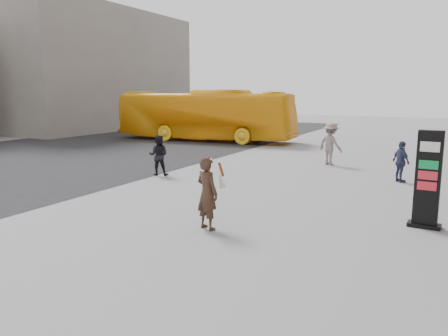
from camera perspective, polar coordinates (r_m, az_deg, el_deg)
The scene contains 9 objects.
ground at distance 11.02m, azimuth -0.65°, elevation -6.92°, with size 100.00×100.00×0.00m, color #9E9EA3.
road at distance 23.21m, azimuth -23.65°, elevation 1.20°, with size 16.00×60.00×0.01m, color black.
bg_building_far at distance 41.26m, azimuth -17.41°, elevation 12.02°, with size 10.00×18.00×10.00m, color gray.
info_pylon at distance 11.32m, azimuth 25.08°, elevation -1.38°, with size 0.76×0.41×2.32m.
woman at distance 10.19m, azimuth -2.17°, elevation -3.18°, with size 0.79×0.75×1.73m.
bus at distance 28.88m, azimuth -2.51°, elevation 6.89°, with size 2.78×11.90×3.32m, color yellow.
pedestrian_a at distance 17.00m, azimuth -8.54°, elevation 1.66°, with size 0.76×0.59×1.55m, color black.
pedestrian_b at distance 19.76m, azimuth 13.74°, elevation 3.08°, with size 1.20×0.69×1.86m, color gray.
pedestrian_c at distance 16.73m, azimuth 22.12°, elevation 0.76°, with size 0.86×0.36×1.48m, color #33395B.
Camera 1 is at (5.01, -9.28, 3.20)m, focal length 35.00 mm.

